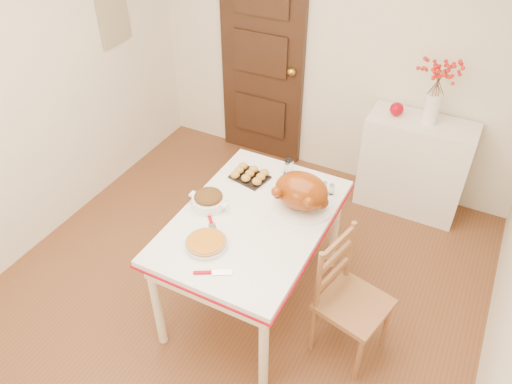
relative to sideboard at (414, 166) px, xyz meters
The scene contains 18 objects.
floor 2.04m from the sideboard, 116.43° to the right, with size 3.50×4.00×0.00m, color brown.
wall_back 1.22m from the sideboard, 166.04° to the left, with size 3.50×0.00×2.50m, color #EEE3C9.
wall_left 3.28m from the sideboard, 145.96° to the right, with size 0.00×4.00×2.50m, color #EEE3C9.
door_back 1.70m from the sideboard, behind, with size 0.85×0.06×2.06m, color black.
photo_board 2.88m from the sideboard, 167.49° to the right, with size 0.03×0.35×0.45m, color tan.
sideboard is the anchor object (origin of this frame).
kitchen_table 1.79m from the sideboard, 114.14° to the right, with size 0.94×1.37×0.82m, color white, non-canonical shape.
chair_oak 1.70m from the sideboard, 89.11° to the right, with size 0.41×0.41×0.92m, color brown, non-canonical shape.
berry_vase 0.71m from the sideboard, ahead, with size 0.27×0.27×0.53m, color white, non-canonical shape.
apple 0.55m from the sideboard, behind, with size 0.11×0.11×0.11m, color #A10211.
turkey_platter 1.57m from the sideboard, 109.38° to the right, with size 0.42×0.34×0.27m, color #7A360D, non-canonical shape.
pumpkin_pie 2.21m from the sideboard, 113.44° to the right, with size 0.26×0.26×0.05m, color #B66210.
stuffing_dish 2.01m from the sideboard, 122.19° to the right, with size 0.28×0.22×0.11m, color #452914, non-canonical shape.
rolls_tray 1.63m from the sideboard, 126.94° to the right, with size 0.25×0.19×0.07m, color #B78339, non-canonical shape.
pie_server 2.31m from the sideboard, 108.25° to the right, with size 0.22×0.06×0.01m, color silver, non-canonical shape.
carving_knife 2.09m from the sideboard, 116.54° to the right, with size 0.26×0.06×0.01m, color silver, non-canonical shape.
drinking_glass 1.38m from the sideboard, 123.92° to the right, with size 0.07×0.07×0.11m, color white.
shaker_pair 1.30m from the sideboard, 108.51° to the right, with size 0.08×0.03×0.08m, color white, non-canonical shape.
Camera 1 is at (1.29, -2.02, 2.99)m, focal length 35.14 mm.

